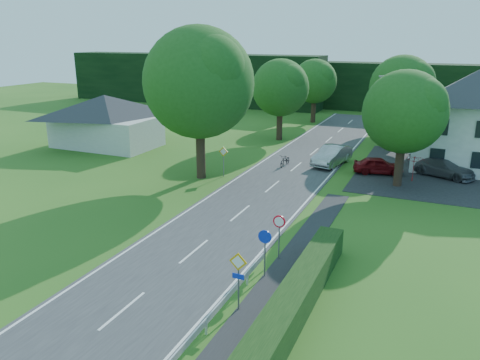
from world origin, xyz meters
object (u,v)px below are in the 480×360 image
at_px(parasol, 413,169).
at_px(moving_car, 332,155).
at_px(parked_car_red, 378,165).
at_px(motorcycle, 285,160).
at_px(streetlight, 400,122).
at_px(parked_car_silver_a, 438,157).
at_px(parked_car_grey, 443,167).

bearing_deg(parasol, moving_car, 160.48).
bearing_deg(parked_car_red, parasol, -127.67).
bearing_deg(parasol, motorcycle, 177.80).
distance_m(streetlight, moving_car, 6.80).
relative_size(streetlight, parasol, 3.57).
relative_size(motorcycle, parked_car_silver_a, 0.40).
height_order(parked_car_red, parked_car_silver_a, parked_car_silver_a).
xyz_separation_m(motorcycle, parked_car_red, (7.68, 0.80, 0.17)).
distance_m(motorcycle, parked_car_grey, 12.68).
xyz_separation_m(parked_car_red, parked_car_silver_a, (4.37, 4.31, 0.11)).
bearing_deg(parked_car_silver_a, parked_car_grey, -169.05).
distance_m(moving_car, parked_car_grey, 8.92).
height_order(moving_car, motorcycle, moving_car).
xyz_separation_m(motorcycle, parasol, (10.42, -0.40, 0.50)).
distance_m(streetlight, motorcycle, 9.84).
xyz_separation_m(moving_car, parked_car_grey, (8.92, 0.08, -0.12)).
xyz_separation_m(parked_car_grey, parasol, (-2.09, -2.50, 0.29)).
bearing_deg(motorcycle, parked_car_silver_a, 26.29).
bearing_deg(moving_car, parasol, -8.18).
distance_m(streetlight, parasol, 3.72).
distance_m(streetlight, parked_car_silver_a, 6.89).
bearing_deg(streetlight, parasol, -19.78).
height_order(parked_car_silver_a, parked_car_grey, parked_car_silver_a).
distance_m(moving_car, parasol, 7.25).
relative_size(moving_car, parked_car_red, 1.28).
relative_size(moving_car, parked_car_silver_a, 1.06).
relative_size(parked_car_red, parasol, 1.76).
xyz_separation_m(streetlight, moving_car, (-5.44, 1.92, -3.59)).
bearing_deg(parked_car_grey, parked_car_silver_a, 31.41).
distance_m(moving_car, motorcycle, 4.13).
relative_size(streetlight, parked_car_silver_a, 1.68).
distance_m(motorcycle, parked_car_silver_a, 13.10).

